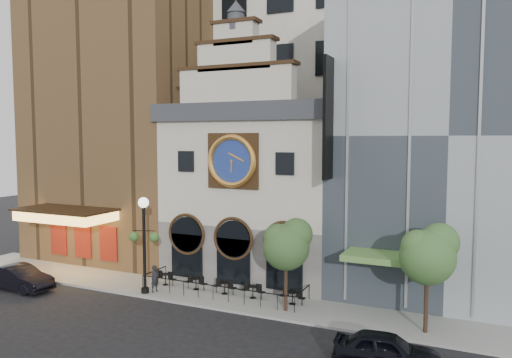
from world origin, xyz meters
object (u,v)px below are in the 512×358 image
at_px(bistro_2, 225,287).
at_px(tree_right, 429,253).
at_px(bistro_1, 196,283).
at_px(bistro_3, 253,291).
at_px(car_right, 386,350).
at_px(tree_left, 287,243).
at_px(bistro_4, 292,297).
at_px(pedestrian, 155,279).
at_px(car_left, 19,278).
at_px(lamppost, 144,234).
at_px(bistro_0, 165,278).

bearing_deg(bistro_2, tree_right, -5.47).
distance_m(bistro_1, tree_right, 14.96).
distance_m(bistro_3, car_right, 10.79).
xyz_separation_m(bistro_2, tree_left, (4.68, -1.18, 3.46)).
bearing_deg(bistro_2, bistro_3, 0.07).
bearing_deg(tree_left, bistro_4, 94.06).
distance_m(pedestrian, tree_right, 16.92).
xyz_separation_m(car_left, lamppost, (8.23, 2.57, 3.14)).
bearing_deg(tree_left, bistro_1, 170.00).
distance_m(car_left, lamppost, 9.17).
xyz_separation_m(bistro_1, tree_left, (6.81, -1.20, 3.46)).
height_order(bistro_4, tree_left, tree_left).
bearing_deg(tree_right, lamppost, -177.44).
relative_size(bistro_1, bistro_2, 1.00).
bearing_deg(car_right, tree_left, 49.13).
distance_m(bistro_1, tree_left, 7.74).
relative_size(car_left, tree_right, 0.88).
relative_size(bistro_3, car_right, 0.34).
xyz_separation_m(bistro_4, car_left, (-17.55, -4.47, 0.20)).
relative_size(bistro_0, bistro_3, 1.00).
bearing_deg(pedestrian, car_right, -90.70).
bearing_deg(lamppost, bistro_2, 3.64).
relative_size(bistro_2, pedestrian, 0.92).
bearing_deg(bistro_3, bistro_4, -0.86).
bearing_deg(tree_right, bistro_3, 173.48).
bearing_deg(bistro_4, tree_right, -8.42).
distance_m(pedestrian, lamppost, 3.01).
height_order(bistro_3, lamppost, lamppost).
distance_m(bistro_1, pedestrian, 2.65).
height_order(car_right, tree_left, tree_left).
xyz_separation_m(bistro_4, tree_left, (0.08, -1.14, 3.46)).
height_order(bistro_0, bistro_3, same).
bearing_deg(bistro_4, car_right, -41.10).
bearing_deg(bistro_1, bistro_4, -0.49).
xyz_separation_m(car_right, pedestrian, (-15.40, 4.24, 0.23)).
relative_size(bistro_4, tree_right, 0.28).
xyz_separation_m(bistro_0, tree_right, (16.88, -1.22, 3.65)).
height_order(bistro_4, pedestrian, pedestrian).
relative_size(bistro_3, lamppost, 0.26).
bearing_deg(car_right, bistro_0, 64.14).
bearing_deg(bistro_0, lamppost, -94.85).
height_order(bistro_0, car_right, car_right).
bearing_deg(lamppost, bistro_3, -2.53).
height_order(bistro_4, car_left, car_left).
bearing_deg(bistro_3, tree_right, -6.52).
bearing_deg(pedestrian, car_left, 123.93).
relative_size(car_left, tree_left, 0.92).
bearing_deg(pedestrian, bistro_3, -61.95).
xyz_separation_m(bistro_0, lamppost, (-0.17, -1.98, 3.34)).
bearing_deg(tree_right, car_right, -104.80).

